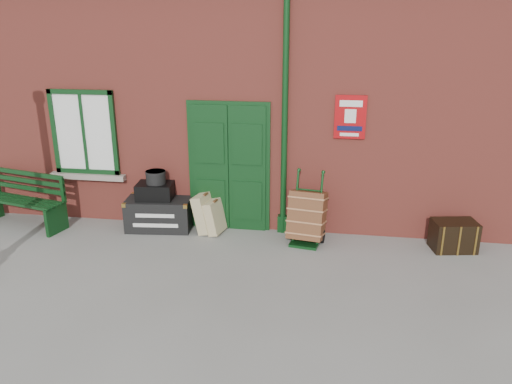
% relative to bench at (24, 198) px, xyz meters
% --- Properties ---
extents(ground, '(80.00, 80.00, 0.00)m').
position_rel_bench_xyz_m(ground, '(3.98, -1.04, -0.50)').
color(ground, gray).
rests_on(ground, ground).
extents(station_building, '(10.30, 4.30, 4.36)m').
position_rel_bench_xyz_m(station_building, '(3.97, 2.45, 1.66)').
color(station_building, '#AD4437').
rests_on(station_building, ground).
extents(bench, '(1.69, 0.86, 1.00)m').
position_rel_bench_xyz_m(bench, '(0.00, 0.00, 0.00)').
color(bench, '#0E3314').
rests_on(bench, ground).
extents(houdini_trunk, '(1.18, 0.73, 0.56)m').
position_rel_bench_xyz_m(houdini_trunk, '(2.44, 0.21, -0.22)').
color(houdini_trunk, black).
rests_on(houdini_trunk, ground).
extents(strongbox, '(0.66, 0.51, 0.28)m').
position_rel_bench_xyz_m(strongbox, '(2.39, 0.21, 0.20)').
color(strongbox, black).
rests_on(strongbox, houdini_trunk).
extents(hatbox, '(0.37, 0.37, 0.22)m').
position_rel_bench_xyz_m(hatbox, '(2.42, 0.21, 0.45)').
color(hatbox, black).
rests_on(hatbox, strongbox).
extents(suitcase_back, '(0.42, 0.53, 0.69)m').
position_rel_bench_xyz_m(suitcase_back, '(3.28, 0.21, -0.16)').
color(suitcase_back, tan).
rests_on(suitcase_back, ground).
extents(suitcase_front, '(0.37, 0.48, 0.59)m').
position_rel_bench_xyz_m(suitcase_front, '(3.46, 0.17, -0.21)').
color(suitcase_front, tan).
rests_on(suitcase_front, ground).
extents(porter_trolley, '(0.66, 0.70, 1.19)m').
position_rel_bench_xyz_m(porter_trolley, '(5.06, 0.04, -0.04)').
color(porter_trolley, '#0E3915').
rests_on(porter_trolley, ground).
extents(dark_trunk, '(0.74, 0.55, 0.49)m').
position_rel_bench_xyz_m(dark_trunk, '(7.42, 0.10, -0.26)').
color(dark_trunk, black).
rests_on(dark_trunk, ground).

